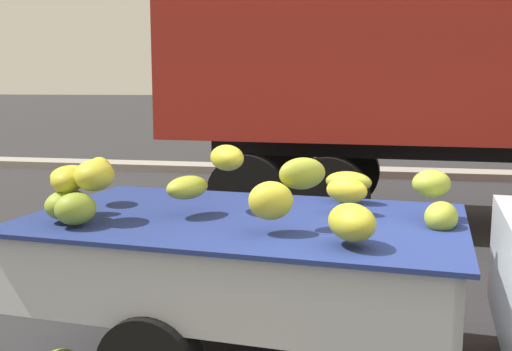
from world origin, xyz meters
TOP-DOWN VIEW (x-y plane):
  - curb_strip at (0.00, 9.75)m, footprint 80.00×0.80m

SIDE VIEW (x-z plane):
  - curb_strip at x=0.00m, z-range 0.00..0.16m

